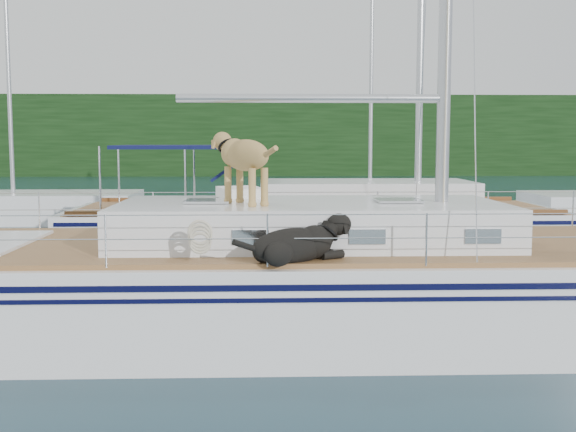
{
  "coord_description": "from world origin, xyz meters",
  "views": [
    {
      "loc": [
        0.15,
        -9.77,
        2.65
      ],
      "look_at": [
        0.5,
        0.2,
        1.6
      ],
      "focal_mm": 45.0,
      "sensor_mm": 36.0,
      "label": 1
    }
  ],
  "objects": [
    {
      "name": "tree_line",
      "position": [
        0.0,
        45.0,
        3.0
      ],
      "size": [
        90.0,
        3.0,
        6.0
      ],
      "primitive_type": "cube",
      "color": "black",
      "rests_on": "ground"
    },
    {
      "name": "bg_boat_center",
      "position": [
        4.0,
        16.0,
        0.45
      ],
      "size": [
        7.2,
        3.0,
        11.65
      ],
      "color": "white",
      "rests_on": "ground"
    },
    {
      "name": "main_sailboat",
      "position": [
        0.09,
        -0.01,
        0.68
      ],
      "size": [
        12.0,
        4.03,
        14.01
      ],
      "color": "white",
      "rests_on": "ground"
    },
    {
      "name": "neighbor_sailboat",
      "position": [
        1.41,
        6.62,
        0.63
      ],
      "size": [
        11.0,
        3.5,
        13.3
      ],
      "color": "white",
      "rests_on": "ground"
    },
    {
      "name": "shore_bank",
      "position": [
        0.0,
        46.2,
        0.6
      ],
      "size": [
        92.0,
        1.0,
        1.2
      ],
      "primitive_type": "cube",
      "color": "#595147",
      "rests_on": "ground"
    },
    {
      "name": "bg_boat_west",
      "position": [
        -8.0,
        14.0,
        0.45
      ],
      "size": [
        8.0,
        3.0,
        11.65
      ],
      "color": "white",
      "rests_on": "ground"
    },
    {
      "name": "ground",
      "position": [
        0.0,
        0.0,
        0.0
      ],
      "size": [
        120.0,
        120.0,
        0.0
      ],
      "primitive_type": "plane",
      "color": "black",
      "rests_on": "ground"
    }
  ]
}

